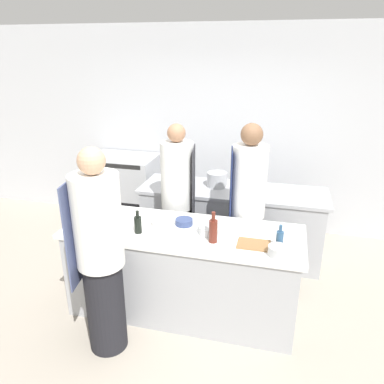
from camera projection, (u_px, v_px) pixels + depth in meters
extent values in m
plane|color=#A89E8E|center=(184.00, 308.00, 3.81)|extent=(16.00, 16.00, 0.00)
cube|color=silver|center=(223.00, 130.00, 5.24)|extent=(8.00, 0.06, 2.80)
cube|color=#A8AAAF|center=(183.00, 272.00, 3.66)|extent=(2.15, 0.76, 0.85)
cube|color=white|center=(183.00, 232.00, 3.50)|extent=(2.24, 0.79, 0.04)
cube|color=#A8AAAF|center=(231.00, 224.00, 4.68)|extent=(2.16, 0.68, 0.85)
cube|color=#A8AAAF|center=(233.00, 191.00, 4.52)|extent=(2.25, 0.71, 0.04)
cube|color=#A8AAAF|center=(125.00, 190.00, 5.52)|extent=(0.95, 0.68, 1.03)
cube|color=black|center=(116.00, 214.00, 5.30)|extent=(0.76, 0.01, 0.36)
cube|color=black|center=(113.00, 166.00, 5.05)|extent=(0.80, 0.01, 0.06)
cylinder|color=black|center=(106.00, 306.00, 3.20)|extent=(0.33, 0.33, 0.83)
cylinder|color=white|center=(97.00, 221.00, 2.91)|extent=(0.38, 0.38, 0.77)
cube|color=#4C567F|center=(75.00, 233.00, 2.97)|extent=(0.07, 0.36, 0.88)
sphere|color=tan|center=(91.00, 161.00, 2.74)|extent=(0.21, 0.21, 0.21)
cylinder|color=black|center=(178.00, 238.00, 4.37)|extent=(0.30, 0.30, 0.80)
cylinder|color=silver|center=(177.00, 176.00, 4.09)|extent=(0.36, 0.36, 0.74)
cube|color=#2D2D33|center=(194.00, 185.00, 4.12)|extent=(0.07, 0.34, 0.85)
sphere|color=#9E7051|center=(176.00, 133.00, 3.92)|extent=(0.20, 0.20, 0.20)
cylinder|color=black|center=(245.00, 250.00, 4.09)|extent=(0.30, 0.30, 0.83)
cylinder|color=white|center=(249.00, 182.00, 3.81)|extent=(0.36, 0.36, 0.75)
cube|color=#19234C|center=(231.00, 191.00, 3.86)|extent=(0.07, 0.34, 0.87)
sphere|color=brown|center=(252.00, 134.00, 3.63)|extent=(0.22, 0.22, 0.22)
cylinder|color=#5B2319|center=(213.00, 231.00, 3.25)|extent=(0.07, 0.07, 0.20)
cylinder|color=#5B2319|center=(213.00, 216.00, 3.20)|extent=(0.03, 0.03, 0.08)
cylinder|color=black|center=(138.00, 225.00, 3.42)|extent=(0.07, 0.07, 0.16)
cylinder|color=black|center=(137.00, 214.00, 3.38)|extent=(0.03, 0.03, 0.06)
cylinder|color=#B2A84C|center=(89.00, 212.00, 3.64)|extent=(0.09, 0.09, 0.20)
cylinder|color=#B2A84C|center=(88.00, 198.00, 3.59)|extent=(0.04, 0.04, 0.08)
cylinder|color=#2D5175|center=(280.00, 240.00, 3.15)|extent=(0.06, 0.06, 0.16)
cylinder|color=#2D5175|center=(281.00, 228.00, 3.11)|extent=(0.03, 0.03, 0.06)
cylinder|color=navy|center=(184.00, 222.00, 3.59)|extent=(0.17, 0.17, 0.06)
cylinder|color=#B7BABC|center=(120.00, 215.00, 3.71)|extent=(0.25, 0.25, 0.08)
cylinder|color=#B7BABC|center=(278.00, 251.00, 3.05)|extent=(0.16, 0.16, 0.08)
cylinder|color=#B7BABC|center=(210.00, 229.00, 3.42)|extent=(0.22, 0.22, 0.07)
cylinder|color=white|center=(157.00, 222.00, 3.55)|extent=(0.09, 0.09, 0.09)
cube|color=olive|center=(254.00, 244.00, 3.23)|extent=(0.28, 0.21, 0.01)
cylinder|color=#A8AAAF|center=(217.00, 179.00, 4.58)|extent=(0.25, 0.25, 0.18)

